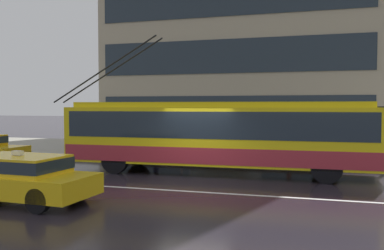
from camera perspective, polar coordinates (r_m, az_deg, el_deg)
ground_plane at (r=14.32m, az=-0.47°, el=-7.85°), size 160.00×160.00×0.00m
sidewalk_slab at (r=23.02m, az=6.23°, el=-3.72°), size 80.00×10.00×0.14m
lane_centre_line at (r=13.20m, az=-2.03°, el=-8.74°), size 72.00×0.14×0.01m
trolleybus at (r=16.37m, az=3.44°, el=-1.19°), size 12.80×2.76×5.34m
taxi_oncoming_near at (r=12.51m, az=-22.56°, el=-6.31°), size 4.60×2.05×1.39m
bus_shelter at (r=20.32m, az=4.11°, el=1.18°), size 3.77×1.74×2.61m
pedestrian_at_shelter at (r=18.95m, az=12.77°, el=-0.22°), size 0.97×0.97×1.98m
pedestrian_approaching_curb at (r=19.69m, az=-7.24°, el=-1.76°), size 0.48×0.48×1.64m
pedestrian_walking_past at (r=20.04m, az=-5.04°, el=0.17°), size 1.42×1.42×1.97m
pedestrian_waiting_by_pole at (r=19.06m, az=16.95°, el=-0.16°), size 1.50×1.50×1.92m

